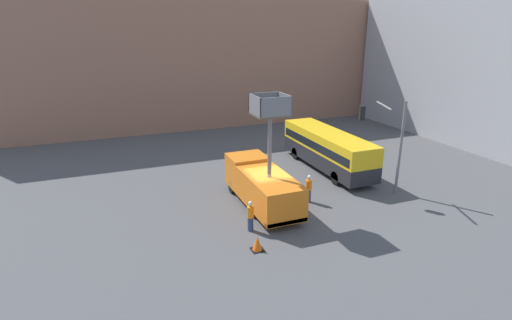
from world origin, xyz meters
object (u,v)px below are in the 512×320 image
at_px(traffic_light_pole, 388,133).
at_px(traffic_cone_near_truck, 257,244).
at_px(city_bus, 327,148).
at_px(utility_truck, 262,183).
at_px(road_worker_directing, 309,189).
at_px(road_worker_near_truck, 250,216).

bearing_deg(traffic_light_pole, traffic_cone_near_truck, -160.91).
relative_size(city_bus, traffic_light_pole, 1.61).
xyz_separation_m(utility_truck, traffic_cone_near_truck, (-2.24, -4.87, -1.17)).
bearing_deg(traffic_light_pole, road_worker_directing, 173.72).
bearing_deg(road_worker_near_truck, traffic_light_pole, 133.87).
bearing_deg(city_bus, utility_truck, 112.09).
distance_m(road_worker_near_truck, traffic_cone_near_truck, 2.13).
relative_size(traffic_light_pole, road_worker_near_truck, 3.54).
height_order(utility_truck, road_worker_directing, utility_truck).
bearing_deg(utility_truck, city_bus, 30.75).
bearing_deg(road_worker_near_truck, city_bus, 162.93).
relative_size(road_worker_directing, traffic_cone_near_truck, 2.47).
height_order(city_bus, traffic_light_pole, traffic_light_pole).
height_order(road_worker_near_truck, traffic_cone_near_truck, road_worker_near_truck).
distance_m(road_worker_directing, traffic_cone_near_truck, 6.75).
bearing_deg(utility_truck, road_worker_near_truck, -122.76).
bearing_deg(road_worker_near_truck, road_worker_directing, 149.32).
xyz_separation_m(city_bus, traffic_cone_near_truck, (-9.61, -9.26, -1.41)).
bearing_deg(traffic_light_pole, utility_truck, 171.59).
relative_size(road_worker_near_truck, traffic_cone_near_truck, 2.41).
height_order(city_bus, traffic_cone_near_truck, city_bus).
height_order(city_bus, road_worker_near_truck, city_bus).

